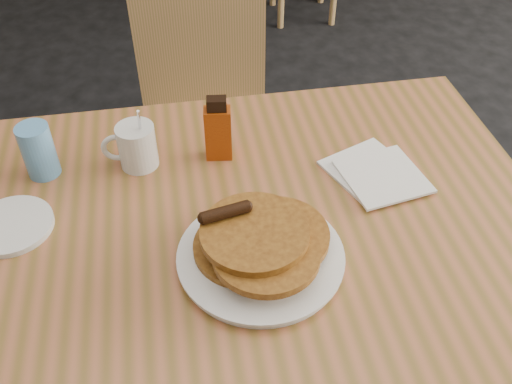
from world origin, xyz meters
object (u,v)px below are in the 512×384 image
at_px(blue_tumbler, 38,151).
at_px(coffee_mug, 136,146).
at_px(main_table, 223,238).
at_px(syrup_bottle, 218,130).
at_px(chair_main_far, 205,103).
at_px(pancake_plate, 260,249).

bearing_deg(blue_tumbler, coffee_mug, 1.04).
xyz_separation_m(main_table, blue_tumbler, (-0.36, 0.20, 0.10)).
bearing_deg(coffee_mug, syrup_bottle, 19.83).
height_order(main_table, coffee_mug, coffee_mug).
height_order(chair_main_far, blue_tumbler, chair_main_far).
bearing_deg(coffee_mug, blue_tumbler, -161.01).
relative_size(main_table, coffee_mug, 9.09).
distance_m(pancake_plate, blue_tumbler, 0.51).
bearing_deg(main_table, chair_main_far, 89.99).
xyz_separation_m(main_table, pancake_plate, (0.06, -0.10, 0.07)).
xyz_separation_m(pancake_plate, syrup_bottle, (-0.05, 0.31, 0.04)).
bearing_deg(syrup_bottle, blue_tumbler, -174.34).
bearing_deg(main_table, pancake_plate, -58.88).
distance_m(pancake_plate, syrup_bottle, 0.31).
height_order(coffee_mug, blue_tumbler, coffee_mug).
relative_size(main_table, syrup_bottle, 9.26).
xyz_separation_m(coffee_mug, syrup_bottle, (0.17, 0.01, 0.02)).
relative_size(chair_main_far, syrup_bottle, 5.99).
bearing_deg(pancake_plate, chair_main_far, 94.04).
height_order(chair_main_far, coffee_mug, coffee_mug).
xyz_separation_m(chair_main_far, coffee_mug, (-0.16, -0.55, 0.27)).
xyz_separation_m(chair_main_far, pancake_plate, (0.06, -0.85, 0.25)).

